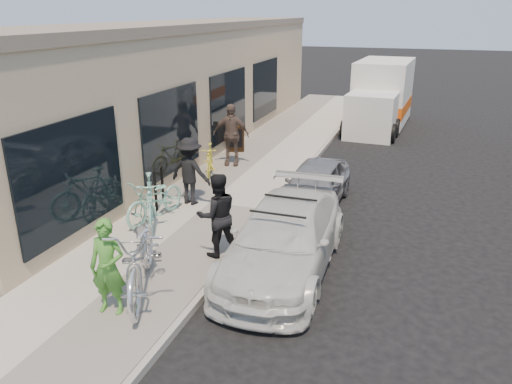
% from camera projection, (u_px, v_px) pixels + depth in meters
% --- Properties ---
extents(ground, '(120.00, 120.00, 0.00)m').
position_uv_depth(ground, '(244.00, 280.00, 9.02)').
color(ground, black).
rests_on(ground, ground).
extents(sidewalk, '(3.00, 34.00, 0.15)m').
position_uv_depth(sidewalk, '(210.00, 205.00, 12.27)').
color(sidewalk, '#ABA69A').
rests_on(sidewalk, ground).
extents(curb, '(0.12, 34.00, 0.13)m').
position_uv_depth(curb, '(270.00, 213.00, 11.80)').
color(curb, gray).
rests_on(curb, ground).
extents(storefront, '(3.60, 20.00, 4.22)m').
position_uv_depth(storefront, '(180.00, 87.00, 16.98)').
color(storefront, '#CAAD8C').
rests_on(storefront, ground).
extents(bike_rack, '(0.22, 0.67, 0.97)m').
position_uv_depth(bike_rack, '(159.00, 183.00, 11.83)').
color(bike_rack, black).
rests_on(bike_rack, sidewalk).
extents(sandwich_board, '(0.69, 0.70, 0.89)m').
position_uv_depth(sandwich_board, '(236.00, 138.00, 16.45)').
color(sandwich_board, black).
rests_on(sandwich_board, sidewalk).
extents(sedan_white, '(1.91, 4.45, 1.32)m').
position_uv_depth(sedan_white, '(284.00, 238.00, 9.19)').
color(sedan_white, silver).
rests_on(sedan_white, ground).
extents(sedan_silver, '(1.42, 3.32, 1.12)m').
position_uv_depth(sedan_silver, '(315.00, 184.00, 12.25)').
color(sedan_silver, gray).
rests_on(sedan_silver, ground).
extents(moving_truck, '(2.30, 5.49, 2.65)m').
position_uv_depth(moving_truck, '(381.00, 98.00, 20.45)').
color(moving_truck, silver).
rests_on(moving_truck, ground).
extents(tandem_bike, '(1.82, 2.65, 1.32)m').
position_uv_depth(tandem_bike, '(142.00, 255.00, 8.17)').
color(tandem_bike, silver).
rests_on(tandem_bike, sidewalk).
extents(woman_rider, '(0.61, 0.44, 1.55)m').
position_uv_depth(woman_rider, '(108.00, 267.00, 7.57)').
color(woman_rider, '#438A2E').
rests_on(woman_rider, sidewalk).
extents(man_standing, '(1.01, 0.98, 1.64)m').
position_uv_depth(man_standing, '(217.00, 215.00, 9.36)').
color(man_standing, black).
rests_on(man_standing, sidewalk).
extents(cruiser_bike_a, '(1.36, 1.84, 1.10)m').
position_uv_depth(cruiser_bike_a, '(150.00, 201.00, 10.80)').
color(cruiser_bike_a, '#85C7B7').
rests_on(cruiser_bike_a, sidewalk).
extents(cruiser_bike_b, '(0.96, 1.91, 0.96)m').
position_uv_depth(cruiser_bike_b, '(155.00, 199.00, 11.11)').
color(cruiser_bike_b, '#85C7B7').
rests_on(cruiser_bike_b, sidewalk).
extents(cruiser_bike_c, '(0.88, 1.53, 0.89)m').
position_uv_depth(cruiser_bike_c, '(210.00, 161.00, 14.06)').
color(cruiser_bike_c, yellow).
rests_on(cruiser_bike_c, sidewalk).
extents(bystander_a, '(1.12, 0.74, 1.63)m').
position_uv_depth(bystander_a, '(190.00, 171.00, 11.92)').
color(bystander_a, black).
rests_on(bystander_a, sidewalk).
extents(bystander_b, '(1.16, 0.68, 1.86)m').
position_uv_depth(bystander_b, '(231.00, 135.00, 14.91)').
color(bystander_b, brown).
rests_on(bystander_b, sidewalk).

